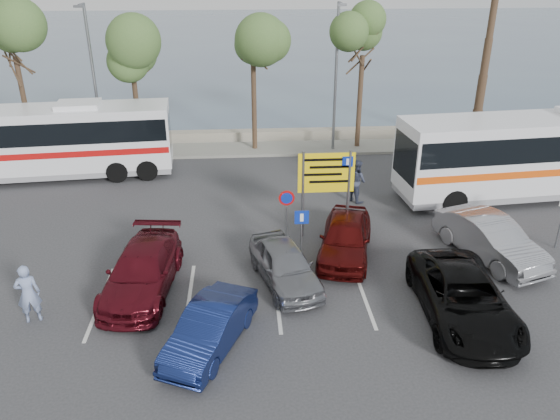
{
  "coord_description": "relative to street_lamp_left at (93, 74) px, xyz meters",
  "views": [
    {
      "loc": [
        -2.15,
        -16.27,
        10.29
      ],
      "look_at": [
        -0.81,
        3.0,
        1.27
      ],
      "focal_mm": 35.0,
      "sensor_mm": 36.0,
      "label": 1
    }
  ],
  "objects": [
    {
      "name": "tree_right",
      "position": [
        14.5,
        0.48,
        1.57
      ],
      "size": [
        3.2,
        3.2,
        7.4
      ],
      "color": "#382619",
      "rests_on": "kerb_strip"
    },
    {
      "name": "pedestrian_far",
      "position": [
        12.93,
        -7.02,
        -3.61
      ],
      "size": [
        1.14,
        1.21,
        1.98
      ],
      "primitive_type": "imported",
      "rotation": [
        0.0,
        0.0,
        2.11
      ],
      "color": "#383E55",
      "rests_on": "ground"
    },
    {
      "name": "car_silver_a",
      "position": [
        9.14,
        -13.73,
        -3.89
      ],
      "size": [
        2.68,
        4.44,
        1.41
      ],
      "primitive_type": "imported",
      "rotation": [
        0.0,
        0.0,
        0.26
      ],
      "color": "slate",
      "rests_on": "ground"
    },
    {
      "name": "tree_far_left",
      "position": [
        -4.0,
        0.48,
        1.73
      ],
      "size": [
        3.2,
        3.2,
        7.6
      ],
      "color": "#382619",
      "rests_on": "kerb_strip"
    },
    {
      "name": "seawall",
      "position": [
        10.0,
        2.48,
        -4.3
      ],
      "size": [
        48.0,
        0.8,
        0.6
      ],
      "primitive_type": "cube",
      "color": "gray",
      "rests_on": "ground"
    },
    {
      "name": "sign_parking",
      "position": [
        9.8,
        -12.73,
        -3.13
      ],
      "size": [
        0.5,
        0.07,
        2.25
      ],
      "color": "slate",
      "rests_on": "ground"
    },
    {
      "name": "sea",
      "position": [
        10.0,
        46.48,
        -4.59
      ],
      "size": [
        140.0,
        140.0,
        0.0
      ],
      "primitive_type": "plane",
      "color": "#465771",
      "rests_on": "ground"
    },
    {
      "name": "car_silver_b",
      "position": [
        16.86,
        -12.55,
        -3.82
      ],
      "size": [
        3.1,
        5.03,
        1.56
      ],
      "primitive_type": "imported",
      "rotation": [
        0.0,
        0.0,
        0.33
      ],
      "color": "gray",
      "rests_on": "ground"
    },
    {
      "name": "pedestrian_near",
      "position": [
        1.17,
        -15.36,
        -3.62
      ],
      "size": [
        0.82,
        0.66,
        1.96
      ],
      "primitive_type": "imported",
      "rotation": [
        0.0,
        0.0,
        3.44
      ],
      "color": "#8191BB",
      "rests_on": "ground"
    },
    {
      "name": "lane_markings",
      "position": [
        8.86,
        -14.52,
        -4.6
      ],
      "size": [
        12.02,
        4.2,
        0.01
      ],
      "primitive_type": null,
      "color": "silver",
      "rests_on": "ground"
    },
    {
      "name": "street_lamp_right",
      "position": [
        13.0,
        0.0,
        0.0
      ],
      "size": [
        0.45,
        1.15,
        8.01
      ],
      "color": "slate",
      "rests_on": "kerb_strip"
    },
    {
      "name": "car_red",
      "position": [
        11.54,
        -12.02,
        -3.83
      ],
      "size": [
        2.93,
        4.83,
        1.54
      ],
      "primitive_type": "imported",
      "rotation": [
        0.0,
        0.0,
        -0.26
      ],
      "color": "#460A0A",
      "rests_on": "ground"
    },
    {
      "name": "tree_mid",
      "position": [
        8.5,
        0.48,
        2.06
      ],
      "size": [
        3.2,
        3.2,
        8.0
      ],
      "color": "#382619",
      "rests_on": "kerb_strip"
    },
    {
      "name": "car_maroon",
      "position": [
        4.34,
        -13.86,
        -3.87
      ],
      "size": [
        2.56,
        5.23,
        1.46
      ],
      "primitive_type": "imported",
      "rotation": [
        0.0,
        0.0,
        -0.1
      ],
      "color": "#520D17",
      "rests_on": "ground"
    },
    {
      "name": "tree_left",
      "position": [
        2.0,
        0.48,
        1.41
      ],
      "size": [
        3.2,
        3.2,
        7.2
      ],
      "color": "#382619",
      "rests_on": "kerb_strip"
    },
    {
      "name": "coach_bus_left",
      "position": [
        -2.0,
        -3.02,
        -2.83
      ],
      "size": [
        12.43,
        3.69,
        3.82
      ],
      "color": "white",
      "rests_on": "ground"
    },
    {
      "name": "suv_black",
      "position": [
        14.46,
        -16.17,
        -3.85
      ],
      "size": [
        2.73,
        5.49,
        1.5
      ],
      "primitive_type": "imported",
      "rotation": [
        0.0,
        0.0,
        -0.05
      ],
      "color": "black",
      "rests_on": "ground"
    },
    {
      "name": "coach_bus_right",
      "position": [
        21.35,
        -7.02,
        -2.72
      ],
      "size": [
        13.18,
        3.96,
        4.05
      ],
      "color": "white",
      "rests_on": "ground"
    },
    {
      "name": "street_lamp_left",
      "position": [
        0.0,
        0.0,
        0.0
      ],
      "size": [
        0.45,
        1.15,
        8.01
      ],
      "color": "slate",
      "rests_on": "kerb_strip"
    },
    {
      "name": "kerb_strip",
      "position": [
        10.0,
        0.48,
        -4.52
      ],
      "size": [
        44.0,
        2.4,
        0.15
      ],
      "primitive_type": "cube",
      "color": "gray",
      "rests_on": "ground"
    },
    {
      "name": "direction_sign",
      "position": [
        11.0,
        -10.32,
        -2.17
      ],
      "size": [
        2.2,
        0.12,
        3.6
      ],
      "color": "slate",
      "rests_on": "ground"
    },
    {
      "name": "ground",
      "position": [
        10.0,
        -13.52,
        -4.6
      ],
      "size": [
        120.0,
        120.0,
        0.0
      ],
      "primitive_type": "plane",
      "color": "#313134",
      "rests_on": "ground"
    },
    {
      "name": "sign_no_stop",
      "position": [
        9.4,
        -11.13,
        -3.02
      ],
      "size": [
        0.6,
        0.08,
        2.35
      ],
      "color": "slate",
      "rests_on": "ground"
    },
    {
      "name": "car_blue",
      "position": [
        6.74,
        -17.02,
        -3.94
      ],
      "size": [
        2.86,
        4.19,
        1.31
      ],
      "primitive_type": "imported",
      "rotation": [
        0.0,
        0.0,
        -0.41
      ],
      "color": "#101C4E",
      "rests_on": "ground"
    }
  ]
}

